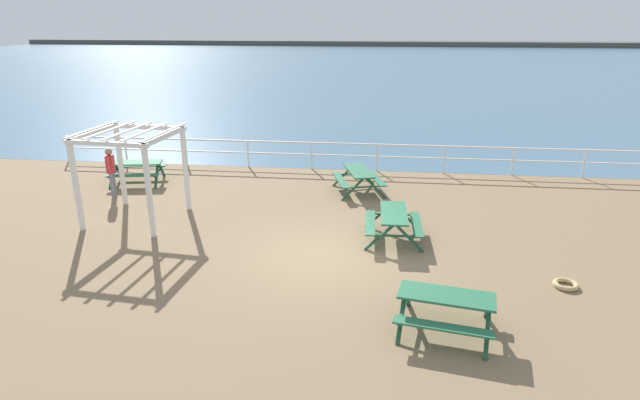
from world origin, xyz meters
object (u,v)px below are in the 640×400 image
object	(u,v)px
picnic_table_near_left	(359,176)
picnic_table_mid_centre	(394,219)
picnic_table_far_left	(136,167)
lattice_pergola	(131,154)
visitor	(111,169)
picnic_table_near_right	(446,303)

from	to	relation	value
picnic_table_near_left	picnic_table_mid_centre	size ratio (longest dim) A/B	1.17
picnic_table_mid_centre	picnic_table_far_left	world-z (taller)	same
picnic_table_far_left	lattice_pergola	bearing A→B (deg)	-75.44
picnic_table_near_left	visitor	world-z (taller)	visitor
picnic_table_mid_centre	visitor	distance (m)	9.57
lattice_pergola	picnic_table_far_left	bearing A→B (deg)	120.44
picnic_table_far_left	visitor	size ratio (longest dim) A/B	1.23
picnic_table_mid_centre	picnic_table_near_right	bearing A→B (deg)	-169.14
picnic_table_near_right	visitor	size ratio (longest dim) A/B	1.23
picnic_table_far_left	lattice_pergola	xyz separation A→B (m)	(1.61, -3.46, 1.41)
picnic_table_mid_centre	lattice_pergola	bearing A→B (deg)	84.17
picnic_table_near_left	picnic_table_far_left	distance (m)	8.02
lattice_pergola	visitor	bearing A→B (deg)	138.03
picnic_table_mid_centre	picnic_table_far_left	xyz separation A→B (m)	(-9.14, 4.07, 0.00)
picnic_table_mid_centre	lattice_pergola	xyz separation A→B (m)	(-7.53, 0.61, 1.41)
picnic_table_near_right	visitor	distance (m)	12.22
picnic_table_mid_centre	picnic_table_far_left	distance (m)	10.00
picnic_table_mid_centre	picnic_table_far_left	bearing A→B (deg)	64.82
picnic_table_mid_centre	visitor	xyz separation A→B (m)	(-9.24, 2.47, 0.36)
picnic_table_mid_centre	visitor	size ratio (longest dim) A/B	1.10
picnic_table_near_left	lattice_pergola	world-z (taller)	lattice_pergola
picnic_table_near_right	lattice_pergola	distance (m)	9.89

